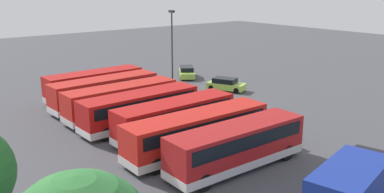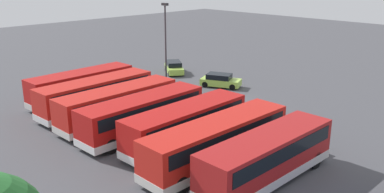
{
  "view_description": "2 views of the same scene",
  "coord_description": "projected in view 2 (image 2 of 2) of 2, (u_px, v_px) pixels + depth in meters",
  "views": [
    {
      "loc": [
        -28.66,
        27.8,
        11.71
      ],
      "look_at": [
        1.18,
        4.11,
        1.38
      ],
      "focal_mm": 38.99,
      "sensor_mm": 36.0,
      "label": 1
    },
    {
      "loc": [
        -23.11,
        28.39,
        12.07
      ],
      "look_at": [
        1.62,
        3.8,
        1.26
      ],
      "focal_mm": 38.26,
      "sensor_mm": 36.0,
      "label": 2
    }
  ],
  "objects": [
    {
      "name": "bus_single_deck_third",
      "position": [
        186.0,
        124.0,
        28.91
      ],
      "size": [
        2.81,
        10.32,
        2.95
      ],
      "color": "#B71411",
      "rests_on": "ground"
    },
    {
      "name": "car_hatchback_silver",
      "position": [
        174.0,
        67.0,
        49.86
      ],
      "size": [
        4.44,
        3.8,
        1.43
      ],
      "color": "#A5D14C",
      "rests_on": "ground"
    },
    {
      "name": "bus_single_deck_near_end",
      "position": [
        267.0,
        156.0,
        23.95
      ],
      "size": [
        2.74,
        10.23,
        2.95
      ],
      "color": "#A51919",
      "rests_on": "ground"
    },
    {
      "name": "bus_single_deck_fourth",
      "position": [
        143.0,
        114.0,
        30.99
      ],
      "size": [
        2.87,
        10.61,
        2.95
      ],
      "color": "#B71411",
      "rests_on": "ground"
    },
    {
      "name": "bus_single_deck_second",
      "position": [
        218.0,
        141.0,
        26.14
      ],
      "size": [
        2.76,
        11.44,
        2.95
      ],
      "color": "red",
      "rests_on": "ground"
    },
    {
      "name": "bus_single_deck_sixth",
      "position": [
        96.0,
        94.0,
        35.92
      ],
      "size": [
        2.98,
        10.81,
        2.95
      ],
      "color": "red",
      "rests_on": "ground"
    },
    {
      "name": "waste_bin_yellow",
      "position": [
        260.0,
        110.0,
        35.46
      ],
      "size": [
        0.6,
        0.6,
        0.95
      ],
      "primitive_type": "cylinder",
      "color": "#197F33",
      "rests_on": "ground"
    },
    {
      "name": "ground_plane",
      "position": [
        233.0,
        104.0,
        38.35
      ],
      "size": [
        140.0,
        140.0,
        0.0
      ],
      "primitive_type": "plane",
      "color": "#47474C"
    },
    {
      "name": "lamp_post_tall",
      "position": [
        166.0,
        44.0,
        39.48
      ],
      "size": [
        0.7,
        0.3,
        9.11
      ],
      "color": "#38383D",
      "rests_on": "ground"
    },
    {
      "name": "bus_single_deck_fifth",
      "position": [
        118.0,
        104.0,
        33.28
      ],
      "size": [
        2.79,
        10.6,
        2.95
      ],
      "color": "red",
      "rests_on": "ground"
    },
    {
      "name": "car_small_green",
      "position": [
        220.0,
        80.0,
        43.96
      ],
      "size": [
        4.59,
        3.42,
        1.43
      ],
      "color": "#A5D14C",
      "rests_on": "ground"
    },
    {
      "name": "bus_single_deck_seventh",
      "position": [
        82.0,
        86.0,
        38.62
      ],
      "size": [
        2.89,
        10.31,
        2.95
      ],
      "color": "#B71411",
      "rests_on": "ground"
    }
  ]
}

